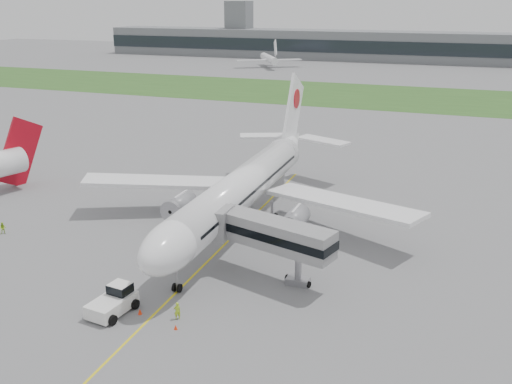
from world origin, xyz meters
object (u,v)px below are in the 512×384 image
(pushback_tug, at_px, (114,300))
(ground_crew_near, at_px, (177,311))
(jet_bridge, at_px, (264,233))
(airliner, at_px, (244,185))

(pushback_tug, bearing_deg, ground_crew_near, 14.78)
(pushback_tug, xyz_separation_m, ground_crew_near, (6.48, 0.81, -0.29))
(jet_bridge, bearing_deg, pushback_tug, -116.93)
(pushback_tug, distance_m, ground_crew_near, 6.54)
(airliner, bearing_deg, ground_crew_near, -84.15)
(jet_bridge, bearing_deg, airliner, 135.51)
(airliner, xyz_separation_m, pushback_tug, (-3.95, -25.50, -4.49))
(pushback_tug, height_order, ground_crew_near, pushback_tug)
(pushback_tug, relative_size, ground_crew_near, 2.99)
(jet_bridge, height_order, ground_crew_near, jet_bridge)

